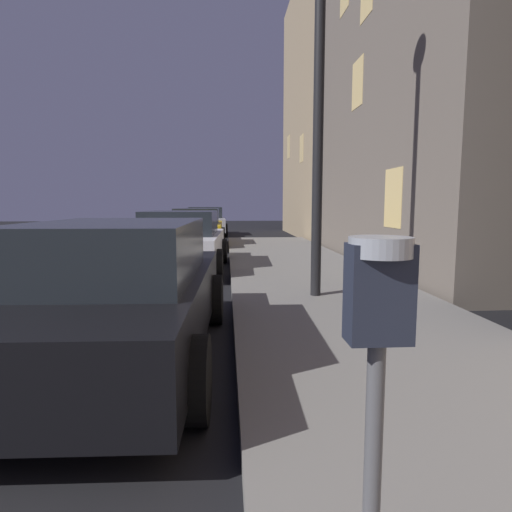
{
  "coord_description": "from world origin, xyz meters",
  "views": [
    {
      "loc": [
        3.92,
        -0.59,
        1.6
      ],
      "look_at": [
        4.08,
        1.67,
        1.33
      ],
      "focal_mm": 30.31,
      "sensor_mm": 36.0,
      "label": 1
    }
  ],
  "objects": [
    {
      "name": "parking_meter",
      "position": [
        4.38,
        0.66,
        1.18
      ],
      "size": [
        0.19,
        0.19,
        1.36
      ],
      "color": "#59595B",
      "rests_on": "sidewalk"
    },
    {
      "name": "car_yellow_cab",
      "position": [
        2.85,
        15.39,
        0.7
      ],
      "size": [
        2.0,
        4.43,
        1.43
      ],
      "color": "gold",
      "rests_on": "ground"
    },
    {
      "name": "building_far",
      "position": [
        11.58,
        20.72,
        6.05
      ],
      "size": [
        8.58,
        9.18,
        12.09
      ],
      "color": "#998466",
      "rests_on": "ground"
    },
    {
      "name": "street_lamp",
      "position": [
        5.33,
        6.12,
        4.12
      ],
      "size": [
        0.44,
        0.44,
        6.09
      ],
      "color": "black",
      "rests_on": "sidewalk"
    },
    {
      "name": "building_mid",
      "position": [
        10.73,
        10.53,
        5.84
      ],
      "size": [
        6.88,
        10.01,
        11.68
      ],
      "color": "#6B6056",
      "rests_on": "ground"
    },
    {
      "name": "car_silver",
      "position": [
        2.85,
        21.53,
        0.71
      ],
      "size": [
        2.26,
        4.49,
        1.43
      ],
      "color": "#B7B7BF",
      "rests_on": "ground"
    },
    {
      "name": "car_black",
      "position": [
        2.85,
        3.76,
        0.72
      ],
      "size": [
        2.03,
        4.34,
        1.43
      ],
      "color": "black",
      "rests_on": "ground"
    },
    {
      "name": "car_white",
      "position": [
        2.85,
        9.76,
        0.71
      ],
      "size": [
        2.18,
        4.19,
        1.43
      ],
      "color": "silver",
      "rests_on": "ground"
    }
  ]
}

